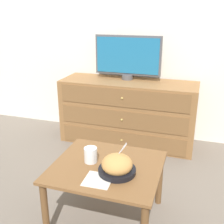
% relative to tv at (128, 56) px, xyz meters
% --- Properties ---
extents(ground_plane, '(12.00, 12.00, 0.00)m').
position_rel_tv_xyz_m(ground_plane, '(0.02, 0.17, -0.92)').
color(ground_plane, '#70665B').
extents(wall_back, '(12.00, 0.05, 2.60)m').
position_rel_tv_xyz_m(wall_back, '(0.02, 0.20, 0.38)').
color(wall_back, white).
rests_on(wall_back, ground_plane).
extents(dresser, '(1.42, 0.48, 0.68)m').
position_rel_tv_xyz_m(dresser, '(0.03, -0.09, -0.58)').
color(dresser, olive).
rests_on(dresser, ground_plane).
extents(tv, '(0.70, 0.12, 0.45)m').
position_rel_tv_xyz_m(tv, '(0.00, 0.00, 0.00)').
color(tv, '#515156').
rests_on(tv, dresser).
extents(coffee_table, '(0.70, 0.63, 0.42)m').
position_rel_tv_xyz_m(coffee_table, '(0.22, -1.32, -0.57)').
color(coffee_table, brown).
rests_on(coffee_table, ground_plane).
extents(takeout_bowl, '(0.24, 0.24, 0.19)m').
position_rel_tv_xyz_m(takeout_bowl, '(0.31, -1.39, -0.45)').
color(takeout_bowl, black).
rests_on(takeout_bowl, coffee_table).
extents(drink_cup, '(0.09, 0.09, 0.10)m').
position_rel_tv_xyz_m(drink_cup, '(0.10, -1.31, -0.46)').
color(drink_cup, beige).
rests_on(drink_cup, coffee_table).
extents(napkin, '(0.17, 0.17, 0.00)m').
position_rel_tv_xyz_m(napkin, '(0.22, -1.50, -0.50)').
color(napkin, silver).
rests_on(napkin, coffee_table).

